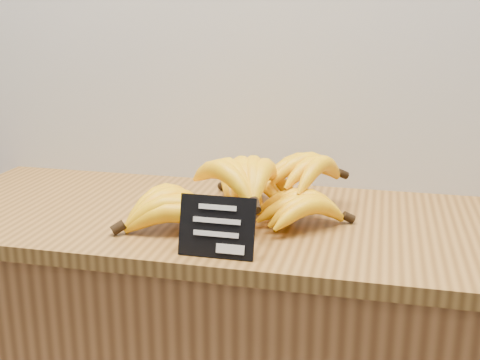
# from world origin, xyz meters

# --- Properties ---
(counter_top) EXTENTS (1.39, 0.54, 0.03)m
(counter_top) POSITION_xyz_m (0.17, 2.75, 0.92)
(counter_top) COLOR olive
(counter_top) RESTS_ON counter
(chalkboard_sign) EXTENTS (0.13, 0.03, 0.11)m
(chalkboard_sign) POSITION_xyz_m (0.17, 2.53, 0.98)
(chalkboard_sign) COLOR black
(chalkboard_sign) RESTS_ON counter_top
(banana_pile) EXTENTS (0.47, 0.38, 0.13)m
(banana_pile) POSITION_xyz_m (0.17, 2.73, 0.99)
(banana_pile) COLOR yellow
(banana_pile) RESTS_ON counter_top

